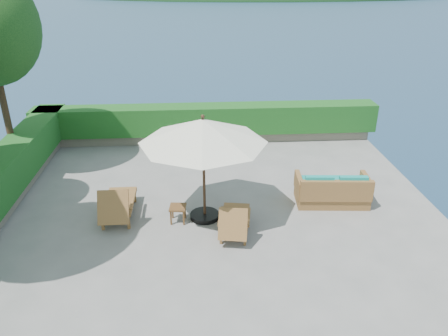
{
  "coord_description": "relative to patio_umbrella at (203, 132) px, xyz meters",
  "views": [
    {
      "loc": [
        -0.41,
        -9.57,
        5.95
      ],
      "look_at": [
        0.3,
        0.8,
        1.1
      ],
      "focal_mm": 35.0,
      "sensor_mm": 36.0,
      "label": 1
    }
  ],
  "objects": [
    {
      "name": "side_table",
      "position": [
        -0.68,
        -0.13,
        -2.0
      ],
      "size": [
        0.44,
        0.44,
        0.43
      ],
      "rotation": [
        0.0,
        0.0,
        -0.09
      ],
      "color": "brown",
      "rests_on": "ground"
    },
    {
      "name": "ocean",
      "position": [
        0.24,
        -0.15,
        -5.36
      ],
      "size": [
        600.0,
        600.0,
        0.0
      ],
      "primitive_type": "plane",
      "color": "#182F4D",
      "rests_on": "ground"
    },
    {
      "name": "patio_umbrella",
      "position": [
        0.0,
        0.0,
        0.0
      ],
      "size": [
        3.26,
        3.26,
        2.79
      ],
      "rotation": [
        0.0,
        0.0,
        -0.05
      ],
      "color": "black",
      "rests_on": "ground"
    },
    {
      "name": "lounge_left",
      "position": [
        -2.21,
        0.12,
        -1.92
      ],
      "size": [
        0.84,
        1.82,
        1.05
      ],
      "rotation": [
        0.0,
        0.0,
        0.0
      ],
      "color": "olive",
      "rests_on": "ground"
    },
    {
      "name": "ground",
      "position": [
        0.24,
        -0.15,
        -2.36
      ],
      "size": [
        12.0,
        12.0,
        0.0
      ],
      "primitive_type": "plane",
      "color": "gray",
      "rests_on": "ground"
    },
    {
      "name": "lounge_right",
      "position": [
        0.7,
        -0.79,
        -1.97
      ],
      "size": [
        0.91,
        1.7,
        0.93
      ],
      "rotation": [
        0.0,
        0.0,
        -0.16
      ],
      "color": "olive",
      "rests_on": "ground"
    },
    {
      "name": "foundation",
      "position": [
        0.24,
        -0.15,
        -3.91
      ],
      "size": [
        12.0,
        12.0,
        3.0
      ],
      "primitive_type": "cube",
      "color": "#4C453C",
      "rests_on": "ocean"
    },
    {
      "name": "wicker_loveseat",
      "position": [
        3.48,
        0.52,
        -1.99
      ],
      "size": [
        2.02,
        1.15,
        0.96
      ],
      "rotation": [
        0.0,
        0.0,
        -0.08
      ],
      "color": "olive",
      "rests_on": "ground"
    },
    {
      "name": "hedge_far",
      "position": [
        0.24,
        5.45,
        -1.51
      ],
      "size": [
        12.4,
        0.9,
        1.0
      ],
      "primitive_type": "cube",
      "color": "#133F12",
      "rests_on": "planter_wall_far"
    },
    {
      "name": "planter_wall_far",
      "position": [
        0.24,
        5.45,
        -2.18
      ],
      "size": [
        12.0,
        0.6,
        0.36
      ],
      "primitive_type": "cube",
      "color": "gray",
      "rests_on": "ground"
    }
  ]
}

